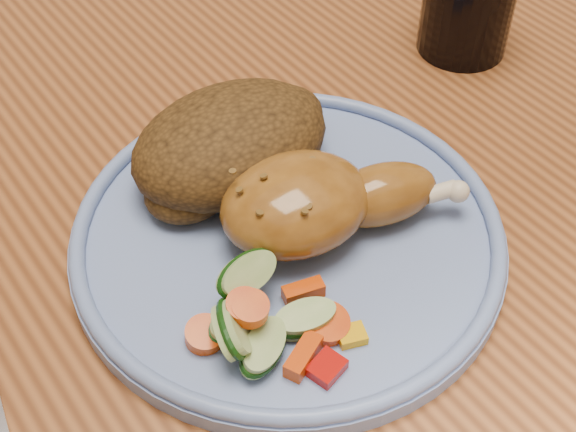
# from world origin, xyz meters

# --- Properties ---
(dining_table) EXTENTS (0.90, 1.40, 0.75)m
(dining_table) POSITION_xyz_m (0.00, 0.00, 0.67)
(dining_table) COLOR brown
(dining_table) RESTS_ON ground
(chair_far) EXTENTS (0.42, 0.42, 0.91)m
(chair_far) POSITION_xyz_m (0.00, 0.63, 0.49)
(chair_far) COLOR #4C2D16
(chair_far) RESTS_ON ground
(plate) EXTENTS (0.27, 0.27, 0.01)m
(plate) POSITION_xyz_m (-0.09, -0.07, 0.76)
(plate) COLOR #667FBC
(plate) RESTS_ON dining_table
(plate_rim) EXTENTS (0.27, 0.27, 0.01)m
(plate_rim) POSITION_xyz_m (-0.09, -0.07, 0.77)
(plate_rim) COLOR #667FBC
(plate_rim) RESTS_ON plate
(chicken_leg) EXTENTS (0.15, 0.10, 0.05)m
(chicken_leg) POSITION_xyz_m (-0.08, -0.08, 0.79)
(chicken_leg) COLOR #8E581D
(chicken_leg) RESTS_ON plate
(rice_pilaf) EXTENTS (0.15, 0.10, 0.06)m
(rice_pilaf) POSITION_xyz_m (-0.09, -0.00, 0.78)
(rice_pilaf) COLOR #472D11
(rice_pilaf) RESTS_ON plate
(vegetable_pile) EXTENTS (0.09, 0.09, 0.04)m
(vegetable_pile) POSITION_xyz_m (-0.15, -0.12, 0.77)
(vegetable_pile) COLOR #A50A05
(vegetable_pile) RESTS_ON plate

